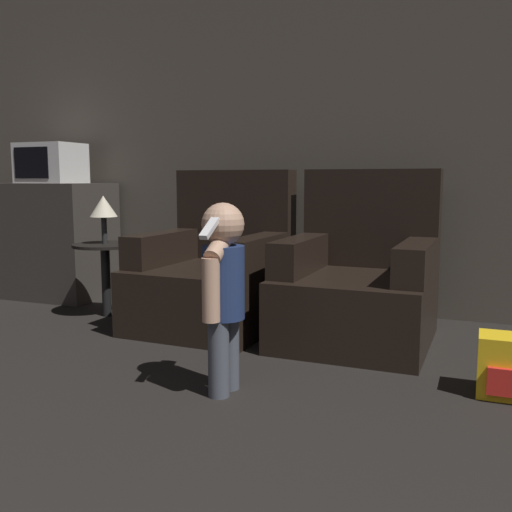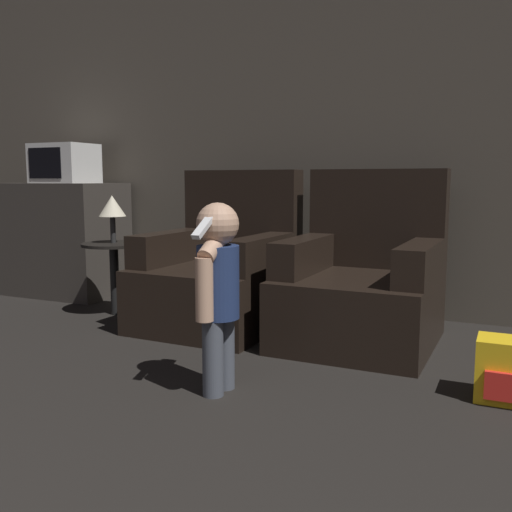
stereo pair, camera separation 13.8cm
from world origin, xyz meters
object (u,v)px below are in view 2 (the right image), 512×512
object	(u,v)px
person_toddler	(217,282)
microwave	(65,164)
toy_backpack	(510,371)
armchair_right	(363,285)
armchair_left	(221,274)
lamp	(112,207)

from	to	relation	value
person_toddler	microwave	distance (m)	2.60
toy_backpack	armchair_right	bearing A→B (deg)	140.38
person_toddler	microwave	xyz separation A→B (m)	(-2.11, 1.41, 0.56)
microwave	armchair_right	bearing A→B (deg)	-8.00
armchair_left	person_toddler	size ratio (longest dim) A/B	1.19
person_toddler	armchair_left	bearing A→B (deg)	-150.84
armchair_left	toy_backpack	world-z (taller)	armchair_left
armchair_left	armchair_right	distance (m)	0.91
armchair_right	person_toddler	bearing A→B (deg)	-108.25
armchair_right	lamp	bearing A→B (deg)	-176.69
toy_backpack	lamp	size ratio (longest dim) A/B	0.82
armchair_left	armchair_right	world-z (taller)	same
armchair_right	microwave	world-z (taller)	microwave
person_toddler	lamp	size ratio (longest dim) A/B	2.57
armchair_right	toy_backpack	xyz separation A→B (m)	(0.78, -0.65, -0.19)
armchair_left	person_toddler	distance (m)	1.20
toy_backpack	microwave	distance (m)	3.53
armchair_left	microwave	world-z (taller)	microwave
armchair_right	microwave	xyz separation A→B (m)	(-2.48, 0.35, 0.72)
armchair_left	lamp	world-z (taller)	armchair_left
armchair_right	microwave	size ratio (longest dim) A/B	2.17
armchair_left	person_toddler	xyz separation A→B (m)	(0.55, -1.06, 0.17)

